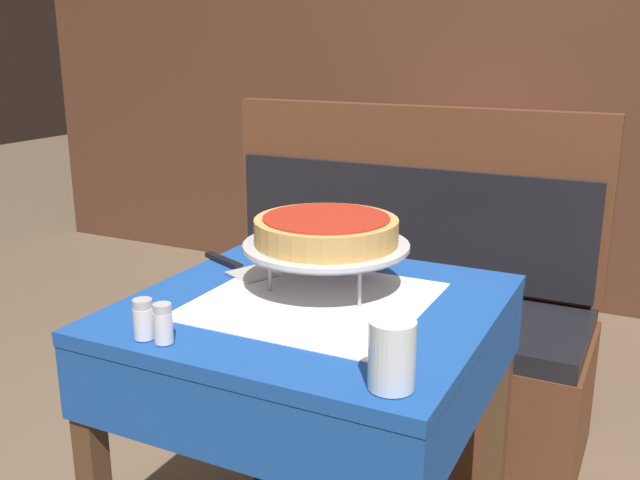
{
  "coord_description": "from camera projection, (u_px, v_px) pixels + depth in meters",
  "views": [
    {
      "loc": [
        0.64,
        -1.26,
        1.29
      ],
      "look_at": [
        -0.01,
        0.04,
        0.88
      ],
      "focal_mm": 40.0,
      "sensor_mm": 36.0,
      "label": 1
    }
  ],
  "objects": [
    {
      "name": "dining_table_front",
      "position": [
        314.0,
        349.0,
        1.53
      ],
      "size": [
        0.74,
        0.74,
        0.76
      ],
      "color": "#194799",
      "rests_on": "ground_plane"
    },
    {
      "name": "dining_table_rear",
      "position": [
        449.0,
        189.0,
        3.15
      ],
      "size": [
        0.8,
        0.8,
        0.77
      ],
      "color": "red",
      "rests_on": "ground_plane"
    },
    {
      "name": "booth_bench",
      "position": [
        387.0,
        338.0,
        2.41
      ],
      "size": [
        1.31,
        0.51,
        1.08
      ],
      "color": "brown",
      "rests_on": "ground_plane"
    },
    {
      "name": "back_wall_panel",
      "position": [
        533.0,
        59.0,
        3.36
      ],
      "size": [
        6.0,
        0.04,
        2.4
      ],
      "primitive_type": "cube",
      "color": "#4C2D1E",
      "rests_on": "ground_plane"
    },
    {
      "name": "pizza_pan_stand",
      "position": [
        326.0,
        248.0,
        1.54
      ],
      "size": [
        0.36,
        0.36,
        0.11
      ],
      "color": "#ADADB2",
      "rests_on": "dining_table_front"
    },
    {
      "name": "deep_dish_pizza",
      "position": [
        326.0,
        230.0,
        1.53
      ],
      "size": [
        0.31,
        0.31,
        0.06
      ],
      "color": "tan",
      "rests_on": "pizza_pan_stand"
    },
    {
      "name": "pizza_server",
      "position": [
        238.0,
        267.0,
        1.7
      ],
      "size": [
        0.24,
        0.15,
        0.01
      ],
      "color": "#BCBCC1",
      "rests_on": "dining_table_front"
    },
    {
      "name": "water_glass_near",
      "position": [
        392.0,
        355.0,
        1.11
      ],
      "size": [
        0.08,
        0.08,
        0.11
      ],
      "color": "silver",
      "rests_on": "dining_table_front"
    },
    {
      "name": "salt_shaker",
      "position": [
        143.0,
        319.0,
        1.3
      ],
      "size": [
        0.04,
        0.04,
        0.08
      ],
      "color": "silver",
      "rests_on": "dining_table_front"
    },
    {
      "name": "pepper_shaker",
      "position": [
        163.0,
        324.0,
        1.28
      ],
      "size": [
        0.03,
        0.03,
        0.07
      ],
      "color": "silver",
      "rests_on": "dining_table_front"
    },
    {
      "name": "condiment_caddy",
      "position": [
        451.0,
        156.0,
        3.1
      ],
      "size": [
        0.12,
        0.12,
        0.15
      ],
      "color": "black",
      "rests_on": "dining_table_rear"
    }
  ]
}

